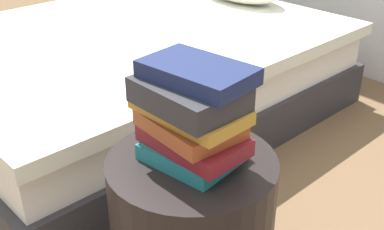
{
  "coord_description": "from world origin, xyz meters",
  "views": [
    {
      "loc": [
        0.81,
        -0.7,
        1.21
      ],
      "look_at": [
        0.0,
        0.0,
        0.65
      ],
      "focal_mm": 45.36,
      "sensor_mm": 36.0,
      "label": 1
    }
  ],
  "objects_px": {
    "book_teal": "(193,151)",
    "book_maroon": "(194,140)",
    "book_rust": "(190,123)",
    "bed": "(137,71)",
    "book_ochre": "(189,110)",
    "book_navy": "(197,72)",
    "book_charcoal": "(190,94)"
  },
  "relations": [
    {
      "from": "book_navy",
      "to": "book_rust",
      "type": "bearing_deg",
      "value": -150.2
    },
    {
      "from": "book_maroon",
      "to": "book_teal",
      "type": "bearing_deg",
      "value": 148.05
    },
    {
      "from": "book_maroon",
      "to": "book_rust",
      "type": "xyz_separation_m",
      "value": [
        -0.01,
        -0.0,
        0.04
      ]
    },
    {
      "from": "bed",
      "to": "book_teal",
      "type": "distance_m",
      "value": 1.33
    },
    {
      "from": "bed",
      "to": "book_maroon",
      "type": "xyz_separation_m",
      "value": [
        1.16,
        -0.61,
        0.34
      ]
    },
    {
      "from": "bed",
      "to": "book_navy",
      "type": "xyz_separation_m",
      "value": [
        1.16,
        -0.6,
        0.53
      ]
    },
    {
      "from": "bed",
      "to": "book_rust",
      "type": "bearing_deg",
      "value": -30.7
    },
    {
      "from": "book_navy",
      "to": "book_teal",
      "type": "bearing_deg",
      "value": -173.85
    },
    {
      "from": "book_rust",
      "to": "book_ochre",
      "type": "bearing_deg",
      "value": -115.52
    },
    {
      "from": "book_teal",
      "to": "book_charcoal",
      "type": "bearing_deg",
      "value": -67.37
    },
    {
      "from": "book_teal",
      "to": "book_rust",
      "type": "relative_size",
      "value": 0.93
    },
    {
      "from": "book_maroon",
      "to": "book_rust",
      "type": "bearing_deg",
      "value": -177.5
    },
    {
      "from": "book_ochre",
      "to": "book_navy",
      "type": "xyz_separation_m",
      "value": [
        0.02,
        0.01,
        0.1
      ]
    },
    {
      "from": "book_maroon",
      "to": "book_ochre",
      "type": "bearing_deg",
      "value": -168.88
    },
    {
      "from": "book_ochre",
      "to": "bed",
      "type": "bearing_deg",
      "value": 147.86
    },
    {
      "from": "book_teal",
      "to": "book_navy",
      "type": "distance_m",
      "value": 0.23
    },
    {
      "from": "book_teal",
      "to": "book_maroon",
      "type": "distance_m",
      "value": 0.05
    },
    {
      "from": "book_rust",
      "to": "book_navy",
      "type": "xyz_separation_m",
      "value": [
        0.01,
        0.01,
        0.14
      ]
    },
    {
      "from": "book_maroon",
      "to": "book_rust",
      "type": "height_order",
      "value": "book_rust"
    },
    {
      "from": "book_rust",
      "to": "book_navy",
      "type": "bearing_deg",
      "value": 39.84
    },
    {
      "from": "book_maroon",
      "to": "book_navy",
      "type": "height_order",
      "value": "book_navy"
    },
    {
      "from": "book_navy",
      "to": "book_maroon",
      "type": "bearing_deg",
      "value": -103.27
    },
    {
      "from": "book_rust",
      "to": "book_ochre",
      "type": "relative_size",
      "value": 0.85
    },
    {
      "from": "bed",
      "to": "book_navy",
      "type": "distance_m",
      "value": 1.41
    },
    {
      "from": "book_maroon",
      "to": "book_charcoal",
      "type": "height_order",
      "value": "book_charcoal"
    },
    {
      "from": "book_maroon",
      "to": "book_navy",
      "type": "xyz_separation_m",
      "value": [
        0.0,
        0.01,
        0.18
      ]
    },
    {
      "from": "bed",
      "to": "book_ochre",
      "type": "relative_size",
      "value": 7.08
    },
    {
      "from": "bed",
      "to": "book_teal",
      "type": "bearing_deg",
      "value": -30.36
    },
    {
      "from": "book_teal",
      "to": "book_charcoal",
      "type": "distance_m",
      "value": 0.18
    },
    {
      "from": "book_teal",
      "to": "book_ochre",
      "type": "height_order",
      "value": "book_ochre"
    },
    {
      "from": "book_maroon",
      "to": "book_navy",
      "type": "bearing_deg",
      "value": 81.42
    },
    {
      "from": "book_charcoal",
      "to": "book_navy",
      "type": "bearing_deg",
      "value": 81.14
    }
  ]
}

